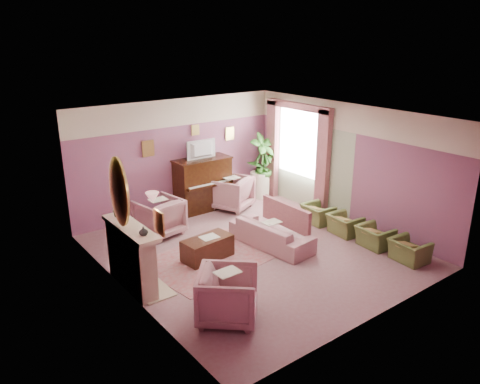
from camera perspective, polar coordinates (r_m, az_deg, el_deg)
floor at (r=9.74m, az=1.68°, el=-7.21°), size 5.50×6.00×0.01m
ceiling at (r=8.87m, az=1.85°, el=9.25°), size 5.50×6.00×0.01m
wall_back at (r=11.60m, az=-7.59°, el=4.34°), size 5.50×0.02×2.80m
wall_front at (r=7.28m, az=16.78°, el=-5.31°), size 5.50×0.02×2.80m
wall_left at (r=7.88m, az=-14.04°, el=-3.18°), size 0.02×6.00×2.80m
wall_right at (r=11.07m, az=12.94°, el=3.31°), size 0.02×6.00×2.80m
picture_rail_band at (r=11.37m, az=-7.80°, el=9.57°), size 5.50×0.01×0.65m
stripe_panel at (r=11.99m, az=8.06°, el=3.18°), size 0.01×3.00×2.15m
fireplace_surround at (r=8.45m, az=-13.13°, el=-7.88°), size 0.30×1.40×1.10m
fireplace_inset at (r=8.55m, az=-12.45°, el=-8.61°), size 0.18×0.72×0.68m
fire_ember at (r=8.65m, az=-12.12°, el=-9.60°), size 0.06×0.54×0.10m
mantel_shelf at (r=8.23m, az=-13.24°, el=-4.28°), size 0.40×1.55×0.07m
hearth at (r=8.77m, az=-11.67°, el=-10.70°), size 0.55×1.50×0.02m
mirror_frame at (r=7.94m, az=-14.52°, el=0.02°), size 0.04×0.72×1.20m
mirror_glass at (r=7.95m, az=-14.35°, el=0.05°), size 0.01×0.60×1.06m
sconce_shade at (r=7.00m, az=-10.64°, el=-0.68°), size 0.20×0.20×0.16m
piano at (r=11.79m, az=-4.55°, el=0.89°), size 1.40×0.60×1.30m
piano_keyshelf at (r=11.49m, az=-3.62°, el=0.79°), size 1.30×0.12×0.06m
piano_keys at (r=11.48m, az=-3.62°, el=0.98°), size 1.20×0.08×0.02m
piano_top at (r=11.61m, az=-4.64°, el=3.99°), size 1.45×0.65×0.04m
television at (r=11.49m, az=-4.54°, el=5.33°), size 0.80×0.12×0.48m
print_back_left at (r=11.13m, az=-11.14°, el=5.22°), size 0.30×0.03×0.38m
print_back_right at (r=12.30m, az=-1.26°, el=7.15°), size 0.26×0.03×0.34m
print_back_mid at (r=11.68m, az=-5.48°, el=7.54°), size 0.22×0.03×0.26m
print_left_wall at (r=6.76m, az=-9.84°, el=-3.71°), size 0.03×0.28×0.36m
window_blind at (r=11.99m, az=7.23°, el=6.30°), size 0.03×1.40×1.80m
curtain_left at (r=11.41m, az=10.07°, el=3.43°), size 0.16×0.34×2.60m
curtain_right at (r=12.68m, az=4.00°, el=5.24°), size 0.16×0.34×2.60m
pelmet at (r=11.77m, az=7.12°, el=10.34°), size 0.16×2.20×0.16m
mantel_plant at (r=8.64m, az=-14.78°, el=-2.04°), size 0.16×0.16×0.28m
mantel_vase at (r=7.76m, az=-11.70°, el=-4.70°), size 0.16×0.16×0.16m
area_rug at (r=9.45m, az=-3.64°, el=-8.08°), size 2.72×2.13×0.01m
coffee_table at (r=9.36m, az=-3.99°, el=-6.86°), size 1.04×0.60×0.45m
table_paper at (r=9.29m, az=-3.77°, el=-5.51°), size 0.35×0.28×0.01m
sofa at (r=9.85m, az=3.86°, el=-4.52°), size 0.63×1.88×0.76m
sofa_throw at (r=10.01m, az=5.62°, el=-2.80°), size 0.09×1.42×0.52m
floral_armchair_left at (r=10.49m, az=-9.85°, el=-2.77°), size 0.89×0.89×0.93m
floral_armchair_right at (r=11.85m, az=-1.03°, el=0.09°), size 0.89×0.89×0.93m
floral_armchair_front at (r=7.40m, az=-1.50°, el=-12.19°), size 0.89×0.89×0.93m
olive_chair_a at (r=9.80m, az=19.96°, el=-6.35°), size 0.48×0.69×0.60m
olive_chair_b at (r=10.21m, az=16.14°, el=-4.89°), size 0.48×0.69×0.60m
olive_chair_c at (r=10.67m, az=12.66°, el=-3.54°), size 0.48×0.69×0.60m
olive_chair_d at (r=11.17m, az=9.48°, el=-2.29°), size 0.48×0.69×0.60m
side_table at (r=12.75m, az=2.41°, el=0.91°), size 0.52×0.52×0.70m
side_plant_big at (r=12.60m, az=2.45°, el=3.16°), size 0.30×0.30×0.34m
side_plant_small at (r=12.61m, az=3.16°, el=3.01°), size 0.16×0.16×0.28m
palm_pot at (r=12.77m, az=2.73°, el=0.09°), size 0.34×0.34×0.34m
palm_plant at (r=12.52m, az=2.79°, el=3.95°), size 0.76×0.76×1.44m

